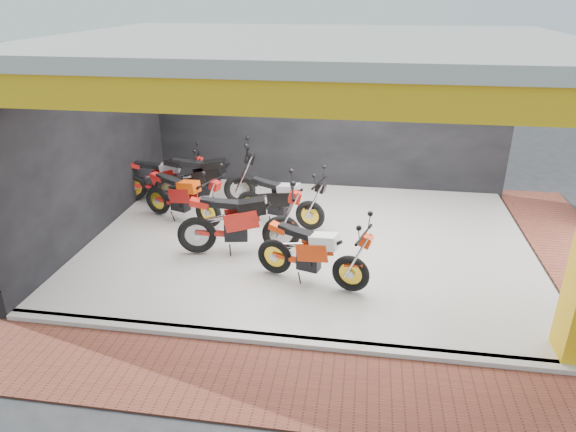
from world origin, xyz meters
TOP-DOWN VIEW (x-y plane):
  - ground at (0.00, 0.00)m, footprint 80.00×80.00m
  - showroom_floor at (0.00, 2.00)m, footprint 8.00×6.00m
  - showroom_ceiling at (0.00, 2.00)m, footprint 8.40×6.40m
  - back_wall at (0.00, 5.10)m, footprint 8.20×0.20m
  - left_wall at (-4.10, 2.00)m, footprint 0.20×6.20m
  - header_beam_front at (0.00, -1.00)m, footprint 8.40×0.30m
  - header_beam_right at (4.00, 2.00)m, footprint 0.30×6.40m
  - floor_kerb at (0.00, -1.02)m, footprint 8.00×0.20m
  - paver_front at (0.00, -1.80)m, footprint 9.00×1.40m
  - moto_hero at (0.83, 0.29)m, footprint 2.12×1.26m
  - moto_row_a at (-0.04, 2.40)m, footprint 2.10×1.20m
  - moto_row_b at (-0.43, 1.42)m, footprint 2.39×1.26m
  - moto_row_c at (-2.00, 2.23)m, footprint 2.12×1.38m
  - moto_row_d at (-1.67, 3.44)m, footprint 2.40×1.23m
  - moto_row_e at (-2.80, 3.58)m, footprint 2.05×1.08m

SIDE VIEW (x-z plane):
  - ground at x=0.00m, z-range 0.00..0.00m
  - paver_front at x=0.00m, z-range 0.00..0.03m
  - showroom_floor at x=0.00m, z-range 0.00..0.10m
  - floor_kerb at x=0.00m, z-range 0.00..0.10m
  - moto_row_e at x=-2.80m, z-range 0.10..1.29m
  - moto_row_a at x=-0.04m, z-range 0.10..1.31m
  - moto_row_c at x=-2.00m, z-range 0.10..1.32m
  - moto_hero at x=0.83m, z-range 0.10..1.32m
  - moto_row_b at x=-0.43m, z-range 0.10..1.49m
  - moto_row_d at x=-1.67m, z-range 0.10..1.49m
  - back_wall at x=0.00m, z-range 0.00..3.50m
  - left_wall at x=-4.10m, z-range 0.00..3.50m
  - header_beam_front at x=0.00m, z-range 3.10..3.50m
  - header_beam_right at x=4.00m, z-range 3.10..3.50m
  - showroom_ceiling at x=0.00m, z-range 3.50..3.70m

